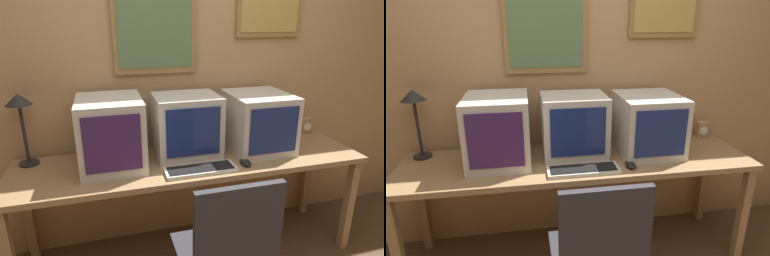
# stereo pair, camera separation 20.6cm
# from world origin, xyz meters

# --- Properties ---
(wall_back) EXTENTS (8.00, 0.08, 2.60)m
(wall_back) POSITION_xyz_m (0.00, 1.33, 1.31)
(wall_back) COLOR tan
(wall_back) RESTS_ON ground_plane
(desk) EXTENTS (2.30, 0.60, 0.76)m
(desk) POSITION_xyz_m (0.00, 0.98, 0.68)
(desk) COLOR #99754C
(desk) RESTS_ON ground_plane
(monitor_left) EXTENTS (0.39, 0.45, 0.43)m
(monitor_left) POSITION_xyz_m (-0.50, 1.03, 0.97)
(monitor_left) COLOR beige
(monitor_left) RESTS_ON desk
(monitor_center) EXTENTS (0.42, 0.35, 0.41)m
(monitor_center) POSITION_xyz_m (-0.01, 1.08, 0.96)
(monitor_center) COLOR beige
(monitor_center) RESTS_ON desk
(monitor_right) EXTENTS (0.41, 0.45, 0.40)m
(monitor_right) POSITION_xyz_m (0.49, 1.03, 0.96)
(monitor_right) COLOR beige
(monitor_right) RESTS_ON desk
(keyboard_main) EXTENTS (0.44, 0.15, 0.03)m
(keyboard_main) POSITION_xyz_m (0.00, 0.79, 0.77)
(keyboard_main) COLOR beige
(keyboard_main) RESTS_ON desk
(mouse_near_keyboard) EXTENTS (0.06, 0.11, 0.03)m
(mouse_near_keyboard) POSITION_xyz_m (0.30, 0.80, 0.77)
(mouse_near_keyboard) COLOR black
(mouse_near_keyboard) RESTS_ON desk
(desk_clock) EXTENTS (0.09, 0.05, 0.13)m
(desk_clock) POSITION_xyz_m (1.02, 1.21, 0.82)
(desk_clock) COLOR #A38456
(desk_clock) RESTS_ON desk
(desk_lamp) EXTENTS (0.15, 0.15, 0.46)m
(desk_lamp) POSITION_xyz_m (-1.02, 1.18, 1.12)
(desk_lamp) COLOR black
(desk_lamp) RESTS_ON desk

